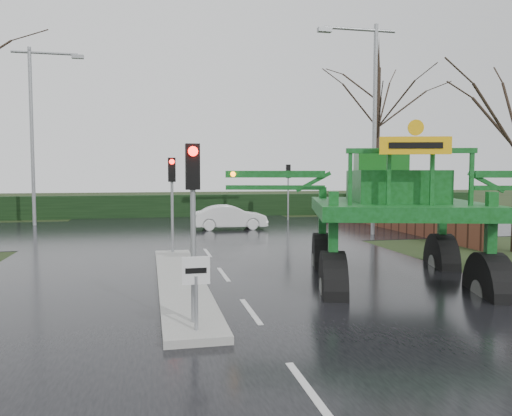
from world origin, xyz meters
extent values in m
plane|color=black|center=(0.00, 0.00, 0.00)|extent=(140.00, 140.00, 0.00)
cube|color=black|center=(0.00, 10.00, 0.00)|extent=(14.00, 80.00, 0.02)
cube|color=black|center=(0.00, 16.00, 0.01)|extent=(80.00, 12.00, 0.02)
cube|color=gray|center=(-1.30, 3.00, 0.09)|extent=(1.20, 10.00, 0.16)
cube|color=black|center=(0.00, 24.00, 0.75)|extent=(44.00, 0.90, 1.50)
cube|color=#592D1E|center=(10.50, 16.00, 0.60)|extent=(0.40, 20.00, 1.20)
cylinder|color=gray|center=(-1.30, -1.50, 0.65)|extent=(0.07, 0.07, 1.00)
cube|color=silver|center=(-1.30, -1.50, 1.25)|extent=(0.50, 0.04, 0.50)
cube|color=black|center=(-1.30, -1.52, 1.25)|extent=(0.38, 0.01, 0.10)
cylinder|color=gray|center=(-1.30, -1.00, 1.75)|extent=(0.10, 0.10, 3.50)
cube|color=black|center=(-1.30, -1.00, 3.10)|extent=(0.26, 0.22, 0.85)
sphere|color=#FF0C07|center=(-1.30, -1.13, 3.38)|extent=(0.18, 0.18, 0.18)
cylinder|color=gray|center=(-1.30, 7.50, 1.75)|extent=(0.10, 0.10, 3.50)
cube|color=black|center=(-1.30, 7.50, 3.10)|extent=(0.26, 0.22, 0.85)
sphere|color=#FF0C07|center=(-1.30, 7.37, 3.38)|extent=(0.18, 0.18, 0.18)
cylinder|color=gray|center=(6.50, 20.00, 1.75)|extent=(0.10, 0.10, 3.50)
cube|color=black|center=(6.50, 20.00, 3.10)|extent=(0.26, 0.22, 0.85)
sphere|color=#FF0C07|center=(6.50, 20.13, 3.38)|extent=(0.18, 0.18, 0.18)
cylinder|color=gray|center=(8.50, 12.00, 5.00)|extent=(0.20, 0.20, 10.00)
cylinder|color=gray|center=(7.70, 12.00, 9.70)|extent=(3.52, 0.14, 0.14)
cube|color=gray|center=(5.94, 12.00, 9.58)|extent=(0.65, 0.30, 0.20)
cylinder|color=gray|center=(-8.50, 20.00, 5.00)|extent=(0.20, 0.20, 10.00)
cylinder|color=gray|center=(-7.70, 20.00, 9.70)|extent=(3.52, 0.14, 0.14)
cube|color=gray|center=(-5.94, 20.00, 9.58)|extent=(0.65, 0.30, 0.20)
cylinder|color=black|center=(13.00, 21.00, 5.00)|extent=(0.32, 0.32, 10.00)
cone|color=black|center=(13.00, 21.00, 10.80)|extent=(0.24, 0.24, 2.50)
cylinder|color=black|center=(1.03, 3.61, 1.05)|extent=(1.13, 2.19, 2.11)
cylinder|color=#595B56|center=(1.03, 3.61, 1.05)|extent=(0.80, 0.88, 0.74)
cube|color=#0C4610|center=(1.03, 3.61, 2.37)|extent=(0.29, 0.29, 2.43)
cylinder|color=black|center=(4.69, 2.59, 1.05)|extent=(1.13, 2.19, 2.11)
cylinder|color=#595B56|center=(4.69, 2.59, 1.05)|extent=(0.80, 0.88, 0.74)
cube|color=#0C4610|center=(4.69, 2.59, 2.37)|extent=(0.29, 0.29, 2.43)
cylinder|color=black|center=(0.01, -0.04, 1.05)|extent=(1.13, 2.19, 2.11)
cylinder|color=#595B56|center=(0.01, -0.04, 1.05)|extent=(0.80, 0.88, 0.74)
cube|color=#0C4610|center=(0.01, -0.04, 2.37)|extent=(0.29, 0.29, 2.43)
cylinder|color=black|center=(3.66, -1.07, 1.05)|extent=(1.13, 2.19, 2.11)
cylinder|color=#595B56|center=(3.66, -1.07, 1.05)|extent=(0.80, 0.88, 0.74)
cube|color=#0C4610|center=(3.66, -1.07, 2.37)|extent=(0.29, 0.29, 2.43)
cube|color=#0C4610|center=(2.35, 1.27, 3.06)|extent=(5.64, 6.07, 0.37)
cube|color=#0C4610|center=(2.40, 1.47, 3.64)|extent=(3.09, 3.67, 0.95)
cube|color=#135216|center=(2.98, 3.51, 4.01)|extent=(1.87, 1.65, 1.37)
cube|color=#0C4610|center=(1.89, -0.35, 4.59)|extent=(3.08, 0.98, 0.13)
cube|color=#0C4610|center=(-1.02, 1.78, 4.01)|extent=(2.69, 0.93, 0.19)
sphere|color=orange|center=(-2.16, 1.99, 4.01)|extent=(0.15, 0.15, 0.15)
cube|color=#0C4610|center=(5.48, -0.05, 4.01)|extent=(2.69, 0.93, 0.19)
cube|color=#EEAC0C|center=(1.78, -0.76, 4.69)|extent=(1.64, 0.52, 0.42)
cube|color=black|center=(1.78, -0.76, 4.69)|extent=(1.22, 0.35, 0.15)
cylinder|color=#EEAC0C|center=(1.78, -0.76, 5.12)|extent=(0.38, 0.14, 0.38)
imported|color=white|center=(2.08, 15.65, 0.00)|extent=(3.89, 1.39, 1.28)
camera|label=1|loc=(-2.10, -10.30, 2.98)|focal=35.00mm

